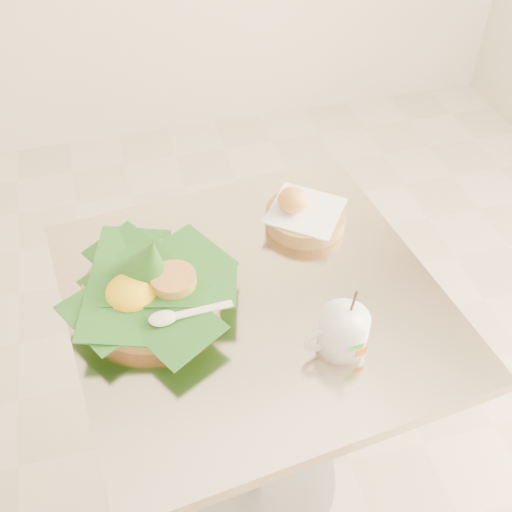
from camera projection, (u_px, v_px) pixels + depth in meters
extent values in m
plane|color=beige|center=(192.00, 502.00, 1.72)|extent=(3.60, 3.60, 0.00)
cylinder|color=gray|center=(255.00, 476.00, 1.76)|extent=(0.44, 0.44, 0.03)
cylinder|color=gray|center=(255.00, 404.00, 1.50)|extent=(0.07, 0.07, 0.69)
cube|color=beige|center=(254.00, 301.00, 1.25)|extent=(0.77, 0.77, 0.03)
cylinder|color=#A67647|center=(151.00, 293.00, 1.22)|extent=(0.26, 0.26, 0.04)
cone|color=#265618|center=(149.00, 260.00, 1.17)|extent=(0.16, 0.15, 0.13)
ellipsoid|color=yellow|center=(131.00, 293.00, 1.18)|extent=(0.10, 0.10, 0.05)
cylinder|color=#CC9347|center=(174.00, 280.00, 1.19)|extent=(0.09, 0.09, 0.02)
cylinder|color=#A67647|center=(305.00, 217.00, 1.38)|extent=(0.17, 0.17, 0.03)
cube|color=white|center=(306.00, 211.00, 1.37)|extent=(0.20, 0.20, 0.01)
ellipsoid|color=orange|center=(293.00, 200.00, 1.35)|extent=(0.07, 0.07, 0.05)
cylinder|color=white|center=(343.00, 332.00, 1.13)|extent=(0.09, 0.09, 0.08)
torus|color=white|center=(318.00, 340.00, 1.11)|extent=(0.06, 0.02, 0.06)
cylinder|color=#3C1B11|center=(345.00, 319.00, 1.10)|extent=(0.08, 0.08, 0.01)
cylinder|color=black|center=(353.00, 305.00, 1.10)|extent=(0.02, 0.04, 0.11)
cube|color=green|center=(357.00, 348.00, 1.09)|extent=(0.03, 0.01, 0.01)
cube|color=orange|center=(361.00, 352.00, 1.11)|extent=(0.02, 0.00, 0.02)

